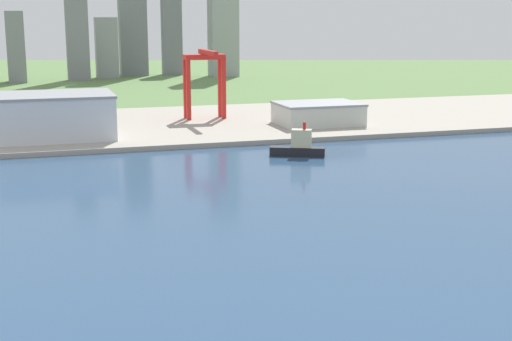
{
  "coord_description": "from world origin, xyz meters",
  "views": [
    {
      "loc": [
        -26.07,
        99.69,
        59.55
      ],
      "look_at": [
        19.2,
        244.98,
        27.18
      ],
      "focal_mm": 51.22,
      "sensor_mm": 36.0,
      "label": 1
    }
  ],
  "objects_px": {
    "tugboat_small": "(299,146)",
    "warehouse_main": "(56,115)",
    "port_crane_red": "(205,70)",
    "warehouse_annex": "(318,113)"
  },
  "relations": [
    {
      "from": "tugboat_small",
      "to": "warehouse_main",
      "type": "height_order",
      "value": "warehouse_main"
    },
    {
      "from": "tugboat_small",
      "to": "port_crane_red",
      "type": "distance_m",
      "value": 113.43
    },
    {
      "from": "port_crane_red",
      "to": "warehouse_annex",
      "type": "height_order",
      "value": "port_crane_red"
    },
    {
      "from": "tugboat_small",
      "to": "port_crane_red",
      "type": "relative_size",
      "value": 0.61
    },
    {
      "from": "port_crane_red",
      "to": "warehouse_main",
      "type": "xyz_separation_m",
      "value": [
        -82.99,
        -41.68,
        -16.89
      ]
    },
    {
      "from": "tugboat_small",
      "to": "warehouse_main",
      "type": "xyz_separation_m",
      "value": [
        -98.15,
        67.79,
        8.66
      ]
    },
    {
      "from": "tugboat_small",
      "to": "port_crane_red",
      "type": "bearing_deg",
      "value": 97.88
    },
    {
      "from": "warehouse_annex",
      "to": "port_crane_red",
      "type": "bearing_deg",
      "value": 143.06
    },
    {
      "from": "warehouse_annex",
      "to": "warehouse_main",
      "type": "bearing_deg",
      "value": -179.01
    },
    {
      "from": "warehouse_main",
      "to": "warehouse_annex",
      "type": "relative_size",
      "value": 1.24
    }
  ]
}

